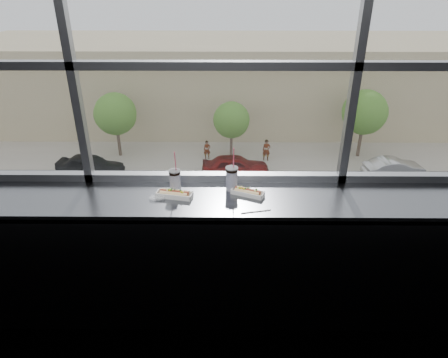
{
  "coord_description": "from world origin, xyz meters",
  "views": [
    {
      "loc": [
        0.09,
        -1.34,
        2.56
      ],
      "look_at": [
        0.07,
        1.23,
        1.25
      ],
      "focal_mm": 32.0,
      "sensor_mm": 36.0,
      "label": 1
    }
  ],
  "objects_px": {
    "soda_cup_left": "(175,180)",
    "car_near_b": "(78,224)",
    "car_near_c": "(257,224)",
    "pedestrian_d": "(347,140)",
    "tree_left": "(115,114)",
    "car_far_b": "(236,163)",
    "tree_right": "(365,112)",
    "tree_center": "(231,120)",
    "car_far_c": "(395,165)",
    "pedestrian_c": "(266,148)",
    "loose_straw": "(256,211)",
    "hotdog_tray_left": "(174,194)",
    "car_near_d": "(355,222)",
    "hotdog_tray_right": "(248,192)",
    "pedestrian_b": "(207,148)",
    "soda_cup_right": "(232,177)",
    "car_far_a": "(90,162)",
    "wrapper": "(157,197)"
  },
  "relations": [
    {
      "from": "soda_cup_left",
      "to": "car_near_b",
      "type": "xyz_separation_m",
      "value": [
        -8.05,
        16.19,
        -11.15
      ]
    },
    {
      "from": "hotdog_tray_left",
      "to": "tree_right",
      "type": "relative_size",
      "value": 0.05
    },
    {
      "from": "car_near_d",
      "to": "tree_center",
      "type": "relative_size",
      "value": 1.5
    },
    {
      "from": "wrapper",
      "to": "car_far_c",
      "type": "relative_size",
      "value": 0.02
    },
    {
      "from": "hotdog_tray_left",
      "to": "pedestrian_b",
      "type": "distance_m",
      "value": 29.81
    },
    {
      "from": "tree_right",
      "to": "pedestrian_d",
      "type": "bearing_deg",
      "value": 119.37
    },
    {
      "from": "hotdog_tray_left",
      "to": "soda_cup_left",
      "type": "relative_size",
      "value": 0.84
    },
    {
      "from": "pedestrian_c",
      "to": "pedestrian_d",
      "type": "height_order",
      "value": "pedestrian_c"
    },
    {
      "from": "soda_cup_right",
      "to": "car_near_d",
      "type": "distance_m",
      "value": 20.79
    },
    {
      "from": "pedestrian_c",
      "to": "tree_center",
      "type": "relative_size",
      "value": 0.46
    },
    {
      "from": "car_near_b",
      "to": "pedestrian_d",
      "type": "distance_m",
      "value": 22.92
    },
    {
      "from": "soda_cup_left",
      "to": "car_near_b",
      "type": "distance_m",
      "value": 21.24
    },
    {
      "from": "car_far_b",
      "to": "car_near_d",
      "type": "bearing_deg",
      "value": -143.68
    },
    {
      "from": "car_far_b",
      "to": "pedestrian_d",
      "type": "bearing_deg",
      "value": -64.69
    },
    {
      "from": "soda_cup_left",
      "to": "car_far_c",
      "type": "xyz_separation_m",
      "value": [
        12.8,
        24.19,
        -11.15
      ]
    },
    {
      "from": "wrapper",
      "to": "car_far_a",
      "type": "bearing_deg",
      "value": 111.73
    },
    {
      "from": "car_far_b",
      "to": "tree_center",
      "type": "height_order",
      "value": "tree_center"
    },
    {
      "from": "wrapper",
      "to": "pedestrian_d",
      "type": "distance_m",
      "value": 33.32
    },
    {
      "from": "car_near_b",
      "to": "tree_left",
      "type": "height_order",
      "value": "tree_left"
    },
    {
      "from": "soda_cup_left",
      "to": "car_near_d",
      "type": "bearing_deg",
      "value": 64.97
    },
    {
      "from": "hotdog_tray_left",
      "to": "loose_straw",
      "type": "xyz_separation_m",
      "value": [
        0.59,
        -0.2,
        -0.02
      ]
    },
    {
      "from": "soda_cup_right",
      "to": "tree_center",
      "type": "distance_m",
      "value": 29.58
    },
    {
      "from": "car_far_a",
      "to": "car_near_b",
      "type": "relative_size",
      "value": 1.14
    },
    {
      "from": "loose_straw",
      "to": "pedestrian_c",
      "type": "relative_size",
      "value": 0.1
    },
    {
      "from": "tree_left",
      "to": "loose_straw",
      "type": "bearing_deg",
      "value": -72.09
    },
    {
      "from": "hotdog_tray_left",
      "to": "car_near_d",
      "type": "distance_m",
      "value": 21.0
    },
    {
      "from": "car_near_c",
      "to": "hotdog_tray_right",
      "type": "bearing_deg",
      "value": 170.17
    },
    {
      "from": "car_far_c",
      "to": "tree_right",
      "type": "bearing_deg",
      "value": 11.87
    },
    {
      "from": "tree_left",
      "to": "tree_center",
      "type": "distance_m",
      "value": 9.35
    },
    {
      "from": "car_near_b",
      "to": "tree_center",
      "type": "relative_size",
      "value": 1.28
    },
    {
      "from": "hotdog_tray_left",
      "to": "car_near_c",
      "type": "bearing_deg",
      "value": 93.63
    },
    {
      "from": "pedestrian_b",
      "to": "tree_center",
      "type": "height_order",
      "value": "tree_center"
    },
    {
      "from": "car_near_c",
      "to": "pedestrian_b",
      "type": "xyz_separation_m",
      "value": [
        -3.33,
        11.34,
        -0.1
      ]
    },
    {
      "from": "tree_right",
      "to": "soda_cup_right",
      "type": "bearing_deg",
      "value": -111.23
    },
    {
      "from": "car_far_a",
      "to": "car_far_b",
      "type": "xyz_separation_m",
      "value": [
        10.83,
        0.0,
        -0.0
      ]
    },
    {
      "from": "car_near_d",
      "to": "car_near_b",
      "type": "bearing_deg",
      "value": 90.95
    },
    {
      "from": "tree_right",
      "to": "tree_center",
      "type": "bearing_deg",
      "value": -180.0
    },
    {
      "from": "car_far_c",
      "to": "tree_right",
      "type": "height_order",
      "value": "tree_right"
    },
    {
      "from": "car_far_b",
      "to": "tree_left",
      "type": "height_order",
      "value": "tree_left"
    },
    {
      "from": "hotdog_tray_right",
      "to": "car_near_b",
      "type": "bearing_deg",
      "value": 141.58
    },
    {
      "from": "soda_cup_left",
      "to": "pedestrian_b",
      "type": "height_order",
      "value": "soda_cup_left"
    },
    {
      "from": "hotdog_tray_right",
      "to": "car_far_a",
      "type": "distance_m",
      "value": 28.54
    },
    {
      "from": "pedestrian_b",
      "to": "tree_center",
      "type": "xyz_separation_m",
      "value": [
        1.98,
        0.66,
        2.17
      ]
    },
    {
      "from": "tree_right",
      "to": "hotdog_tray_left",
      "type": "bearing_deg",
      "value": -111.89
    },
    {
      "from": "wrapper",
      "to": "pedestrian_c",
      "type": "bearing_deg",
      "value": 82.29
    },
    {
      "from": "car_near_c",
      "to": "pedestrian_d",
      "type": "xyz_separation_m",
      "value": [
        8.61,
        13.2,
        -0.05
      ]
    },
    {
      "from": "car_far_b",
      "to": "hotdog_tray_right",
      "type": "bearing_deg",
      "value": 175.93
    },
    {
      "from": "pedestrian_d",
      "to": "tree_left",
      "type": "bearing_deg",
      "value": -176.45
    },
    {
      "from": "car_far_c",
      "to": "pedestrian_c",
      "type": "height_order",
      "value": "pedestrian_c"
    },
    {
      "from": "hotdog_tray_left",
      "to": "car_near_c",
      "type": "relative_size",
      "value": 0.05
    }
  ]
}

